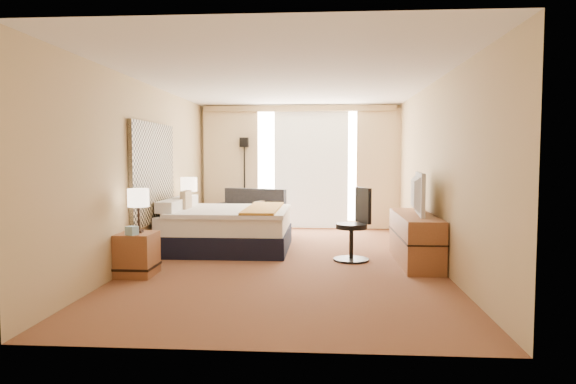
# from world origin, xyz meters

# --- Properties ---
(floor) EXTENTS (4.20, 7.00, 0.02)m
(floor) POSITION_xyz_m (0.00, 0.00, 0.00)
(floor) COLOR #572319
(floor) RESTS_ON ground
(ceiling) EXTENTS (4.20, 7.00, 0.02)m
(ceiling) POSITION_xyz_m (0.00, 0.00, 2.60)
(ceiling) COLOR silver
(ceiling) RESTS_ON wall_back
(wall_back) EXTENTS (4.20, 0.02, 2.60)m
(wall_back) POSITION_xyz_m (0.00, 3.50, 1.30)
(wall_back) COLOR tan
(wall_back) RESTS_ON ground
(wall_front) EXTENTS (4.20, 0.02, 2.60)m
(wall_front) POSITION_xyz_m (0.00, -3.50, 1.30)
(wall_front) COLOR tan
(wall_front) RESTS_ON ground
(wall_left) EXTENTS (0.02, 7.00, 2.60)m
(wall_left) POSITION_xyz_m (-2.10, 0.00, 1.30)
(wall_left) COLOR tan
(wall_left) RESTS_ON ground
(wall_right) EXTENTS (0.02, 7.00, 2.60)m
(wall_right) POSITION_xyz_m (2.10, 0.00, 1.30)
(wall_right) COLOR tan
(wall_right) RESTS_ON ground
(headboard) EXTENTS (0.06, 1.85, 1.50)m
(headboard) POSITION_xyz_m (-2.06, 0.20, 1.28)
(headboard) COLOR black
(headboard) RESTS_ON wall_left
(nightstand_left) EXTENTS (0.45, 0.52, 0.55)m
(nightstand_left) POSITION_xyz_m (-1.87, -1.05, 0.28)
(nightstand_left) COLOR #935535
(nightstand_left) RESTS_ON floor
(nightstand_right) EXTENTS (0.45, 0.52, 0.55)m
(nightstand_right) POSITION_xyz_m (-1.87, 1.45, 0.28)
(nightstand_right) COLOR #935535
(nightstand_right) RESTS_ON floor
(media_dresser) EXTENTS (0.50, 1.80, 0.70)m
(media_dresser) POSITION_xyz_m (1.83, 0.00, 0.35)
(media_dresser) COLOR #935535
(media_dresser) RESTS_ON floor
(window) EXTENTS (2.30, 0.02, 2.30)m
(window) POSITION_xyz_m (0.25, 3.47, 1.32)
(window) COLOR silver
(window) RESTS_ON wall_back
(curtains) EXTENTS (4.12, 0.19, 2.56)m
(curtains) POSITION_xyz_m (-0.00, 3.39, 1.41)
(curtains) COLOR beige
(curtains) RESTS_ON floor
(bed) EXTENTS (1.99, 1.82, 0.97)m
(bed) POSITION_xyz_m (-1.06, 0.85, 0.35)
(bed) COLOR black
(bed) RESTS_ON floor
(loveseat) EXTENTS (1.58, 1.17, 0.88)m
(loveseat) POSITION_xyz_m (-0.93, 2.51, 0.29)
(loveseat) COLOR #531B17
(loveseat) RESTS_ON floor
(floor_lamp) EXTENTS (0.24, 0.24, 1.92)m
(floor_lamp) POSITION_xyz_m (-1.15, 3.30, 1.36)
(floor_lamp) COLOR black
(floor_lamp) RESTS_ON floor
(desk_chair) EXTENTS (0.54, 0.54, 1.07)m
(desk_chair) POSITION_xyz_m (0.98, 0.10, 0.48)
(desk_chair) COLOR black
(desk_chair) RESTS_ON floor
(lamp_left) EXTENTS (0.27, 0.27, 0.57)m
(lamp_left) POSITION_xyz_m (-1.85, -1.03, 0.99)
(lamp_left) COLOR black
(lamp_left) RESTS_ON nightstand_left
(lamp_right) EXTENTS (0.29, 0.29, 0.61)m
(lamp_right) POSITION_xyz_m (-1.87, 1.51, 1.02)
(lamp_right) COLOR black
(lamp_right) RESTS_ON nightstand_right
(tissue_box) EXTENTS (0.16, 0.16, 0.11)m
(tissue_box) POSITION_xyz_m (-1.87, -1.22, 0.61)
(tissue_box) COLOR #89B9D5
(tissue_box) RESTS_ON nightstand_left
(telephone) EXTENTS (0.23, 0.21, 0.07)m
(telephone) POSITION_xyz_m (-1.89, 1.38, 0.59)
(telephone) COLOR black
(telephone) RESTS_ON nightstand_right
(television) EXTENTS (0.23, 1.05, 0.60)m
(television) POSITION_xyz_m (1.78, 0.01, 1.00)
(television) COLOR black
(television) RESTS_ON media_dresser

